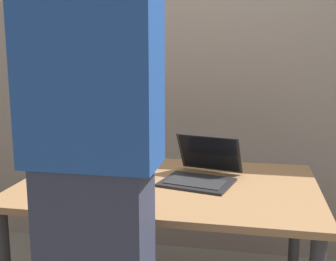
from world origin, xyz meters
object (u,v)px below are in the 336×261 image
object	(u,v)px
beer_bottle_green	(91,148)
person_figure	(94,186)
beer_bottle_dark	(101,155)
coffee_mug	(69,183)
beer_bottle_amber	(105,144)
laptop	(202,171)
beer_bottle_brown	(83,153)

from	to	relation	value
beer_bottle_green	person_figure	size ratio (longest dim) A/B	0.16
beer_bottle_dark	coffee_mug	size ratio (longest dim) A/B	2.19
beer_bottle_amber	beer_bottle_green	world-z (taller)	beer_bottle_amber
laptop	beer_bottle_green	xyz separation A→B (m)	(-0.59, 0.08, 0.07)
beer_bottle_brown	person_figure	world-z (taller)	person_figure
beer_bottle_green	coffee_mug	distance (m)	0.41
laptop	person_figure	distance (m)	0.84
beer_bottle_green	coffee_mug	xyz separation A→B (m)	(0.06, -0.40, -0.06)
beer_bottle_brown	beer_bottle_dark	world-z (taller)	beer_bottle_brown
beer_bottle_amber	coffee_mug	bearing A→B (deg)	-89.56
laptop	beer_bottle_brown	xyz separation A→B (m)	(-0.60, 0.00, 0.06)
beer_bottle_dark	beer_bottle_amber	bearing A→B (deg)	100.67
beer_bottle_brown	person_figure	distance (m)	0.88
person_figure	beer_bottle_green	bearing A→B (deg)	112.15
beer_bottle_amber	person_figure	xyz separation A→B (m)	(0.30, -0.94, 0.09)
beer_bottle_dark	person_figure	size ratio (longest dim) A/B	0.15
laptop	beer_bottle_brown	size ratio (longest dim) A/B	1.50
beer_bottle_dark	coffee_mug	distance (m)	0.33
beer_bottle_brown	coffee_mug	size ratio (longest dim) A/B	2.21
beer_bottle_amber	beer_bottle_dark	size ratio (longest dim) A/B	1.17
coffee_mug	beer_bottle_green	bearing A→B (deg)	98.27
beer_bottle_brown	beer_bottle_dark	size ratio (longest dim) A/B	1.01
beer_bottle_brown	person_figure	xyz separation A→B (m)	(0.36, -0.79, 0.10)
person_figure	coffee_mug	bearing A→B (deg)	122.30
beer_bottle_brown	person_figure	bearing A→B (deg)	-65.34
laptop	beer_bottle_amber	world-z (taller)	beer_bottle_amber
beer_bottle_dark	laptop	bearing A→B (deg)	-0.05
laptop	coffee_mug	size ratio (longest dim) A/B	3.33
beer_bottle_brown	beer_bottle_green	size ratio (longest dim) A/B	0.97
coffee_mug	beer_bottle_dark	bearing A→B (deg)	85.67
beer_bottle_amber	beer_bottle_dark	distance (m)	0.15
beer_bottle_amber	beer_bottle_green	distance (m)	0.09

